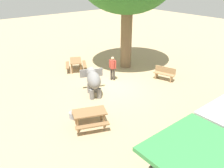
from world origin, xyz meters
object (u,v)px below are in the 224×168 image
elephant (93,80)px  feed_bucket (73,115)px  wooden_bench (164,73)px  person_handler (113,67)px  picnic_table_far (90,115)px  picnic_table_near (76,63)px

elephant → feed_bucket: bearing=147.8°
wooden_bench → person_handler: bearing=33.4°
elephant → wooden_bench: (-4.84, 1.29, -0.44)m
picnic_table_far → wooden_bench: bearing=33.3°
picnic_table_near → person_handler: bearing=-133.9°
picnic_table_near → feed_bucket: picnic_table_near is taller
person_handler → wooden_bench: 3.48m
picnic_table_far → person_handler: bearing=62.5°
elephant → person_handler: 2.29m
feed_bucket → person_handler: bearing=-152.0°
person_handler → feed_bucket: 5.05m
elephant → wooden_bench: 5.02m
person_handler → picnic_table_near: person_handler is taller
person_handler → picnic_table_far: person_handler is taller
wooden_bench → picnic_table_near: bearing=17.1°
wooden_bench → picnic_table_far: size_ratio=0.74×
feed_bucket → wooden_bench: bearing=-178.3°
picnic_table_near → picnic_table_far: size_ratio=1.03×
elephant → person_handler: person_handler is taller
person_handler → picnic_table_far: 5.35m
elephant → picnic_table_near: elephant is taller
picnic_table_far → feed_bucket: (0.30, -1.08, -0.43)m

